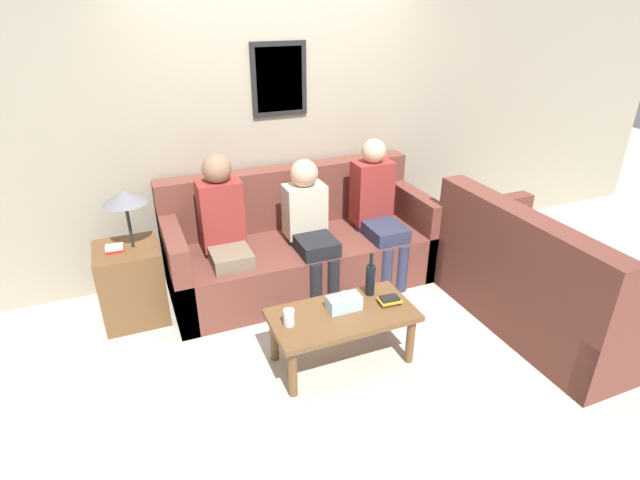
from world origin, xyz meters
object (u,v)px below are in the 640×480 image
Objects in this scene: couch_main at (300,247)px; person_middle at (310,223)px; drinking_glass at (289,318)px; person_left at (225,228)px; person_right at (377,207)px; couch_side at (541,285)px; coffee_table at (342,320)px; wine_bottle at (370,279)px.

person_middle is at bearing -84.12° from couch_main.
person_middle is at bearing 61.46° from drinking_glass.
person_right is (1.34, -0.03, -0.02)m from person_left.
couch_side is at bearing -4.79° from drinking_glass.
person_right is (0.79, 1.00, 0.33)m from coffee_table.
couch_main is 0.36m from person_middle.
couch_main reaches higher than drinking_glass.
person_left reaches higher than couch_main.
coffee_table is 0.78× the size of person_left.
wine_bottle is (0.28, 0.14, 0.19)m from coffee_table.
person_middle reaches higher than couch_main.
wine_bottle is 0.68m from drinking_glass.
person_middle is at bearing 99.53° from wine_bottle.
person_right is at bearing 2.73° from person_middle.
couch_main is 1.99m from couch_side.
person_left is 1.34m from person_right.
couch_main is at bearing 98.84° from wine_bottle.
person_left reaches higher than person_right.
drinking_glass is at bearing -113.50° from couch_main.
person_right is at bearing 35.20° from couch_side.
person_middle reaches higher than couch_side.
drinking_glass is at bearing 178.85° from coffee_table.
person_right reaches higher than couch_main.
couch_side is at bearing -54.80° from person_right.
couch_main is 1.98× the size of person_middle.
person_middle is at bearing -177.27° from person_right.
person_middle is (0.14, 0.97, 0.30)m from coffee_table.
person_middle is at bearing 81.69° from coffee_table.
couch_side is at bearing -28.81° from person_left.
drinking_glass is at bearing -139.80° from person_right.
couch_main is 1.34× the size of couch_side.
person_left is (-0.17, 1.02, 0.23)m from drinking_glass.
person_right is (-0.82, 1.16, 0.34)m from couch_side.
couch_main is at bearing 84.04° from coffee_table.
person_right is at bearing 40.20° from drinking_glass.
wine_bottle is 1.01m from person_right.
couch_side is 1.61m from coffee_table.
person_left is (-0.67, -0.13, 0.36)m from couch_main.
drinking_glass is (-0.38, 0.01, 0.12)m from coffee_table.
drinking_glass is (-1.99, 0.17, 0.13)m from couch_side.
coffee_table is at bearing -1.15° from drinking_glass.
couch_main is 20.12× the size of drinking_glass.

